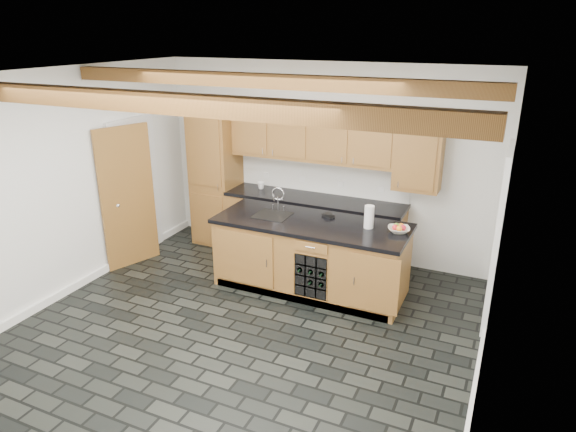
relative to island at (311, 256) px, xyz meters
name	(u,v)px	position (x,y,z in m)	size (l,w,h in m)	color
ground	(242,332)	(-0.31, -1.28, -0.46)	(5.00, 5.00, 0.00)	black
room_shell	(255,189)	(-0.39, -0.75, 1.06)	(5.01, 5.00, 5.00)	white
back_cabinetry	(293,191)	(-0.68, 0.95, 0.51)	(3.65, 0.62, 2.20)	#996231
island	(311,256)	(0.00, 0.00, 0.00)	(2.48, 0.96, 0.93)	#996231
faucet	(273,212)	(-0.56, 0.05, 0.50)	(0.45, 0.40, 0.34)	black
kitchen_scale	(328,215)	(0.13, 0.26, 0.49)	(0.18, 0.14, 0.05)	black
fruit_bowl	(399,230)	(1.07, 0.11, 0.50)	(0.26, 0.26, 0.06)	beige
fruit_cluster	(399,227)	(1.07, 0.11, 0.53)	(0.16, 0.17, 0.07)	red
paper_towel	(369,217)	(0.71, 0.11, 0.61)	(0.12, 0.12, 0.28)	white
mug	(261,185)	(-1.23, 1.00, 0.52)	(0.11, 0.11, 0.10)	white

